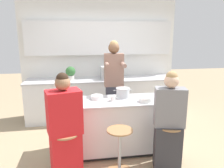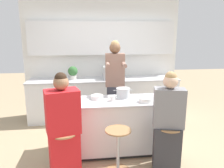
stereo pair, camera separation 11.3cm
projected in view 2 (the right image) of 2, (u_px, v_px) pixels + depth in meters
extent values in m
plane|color=tan|center=(112.00, 150.00, 3.68)|extent=(16.00, 16.00, 0.00)
cube|color=silver|center=(102.00, 58.00, 5.21)|extent=(3.62, 0.06, 2.70)
cube|color=silver|center=(103.00, 38.00, 5.00)|extent=(3.33, 0.16, 0.75)
cube|color=silver|center=(104.00, 99.00, 5.05)|extent=(3.33, 0.65, 0.90)
cube|color=#BCBCC1|center=(104.00, 79.00, 4.95)|extent=(3.36, 0.68, 0.03)
cube|color=black|center=(112.00, 149.00, 3.67)|extent=(1.70, 0.54, 0.06)
cube|color=silver|center=(113.00, 125.00, 3.57)|extent=(1.78, 0.62, 0.80)
cube|color=#BCBCC1|center=(113.00, 101.00, 3.48)|extent=(1.82, 0.66, 0.03)
cylinder|color=#B7BABC|center=(65.00, 155.00, 2.94)|extent=(0.04, 0.04, 0.62)
cylinder|color=#997047|center=(64.00, 133.00, 2.87)|extent=(0.36, 0.36, 0.02)
cylinder|color=#B7BABC|center=(118.00, 152.00, 3.02)|extent=(0.04, 0.04, 0.62)
cylinder|color=#997047|center=(118.00, 130.00, 2.95)|extent=(0.36, 0.36, 0.02)
cylinder|color=#997047|center=(167.00, 168.00, 3.19)|extent=(0.38, 0.38, 0.01)
cylinder|color=#B7BABC|center=(168.00, 148.00, 3.12)|extent=(0.04, 0.04, 0.62)
cylinder|color=#997047|center=(169.00, 127.00, 3.05)|extent=(0.36, 0.36, 0.02)
cube|color=#383842|center=(115.00, 110.00, 4.21)|extent=(0.31, 0.24, 0.97)
cube|color=#896656|center=(115.00, 70.00, 4.03)|extent=(0.37, 0.25, 0.60)
cylinder|color=#896656|center=(108.00, 65.00, 3.73)|extent=(0.09, 0.34, 0.07)
cylinder|color=#896656|center=(124.00, 65.00, 3.74)|extent=(0.09, 0.34, 0.07)
sphere|color=brown|center=(115.00, 48.00, 3.94)|extent=(0.22, 0.22, 0.20)
sphere|color=#A37F51|center=(115.00, 45.00, 3.93)|extent=(0.17, 0.17, 0.16)
cube|color=red|center=(65.00, 154.00, 2.95)|extent=(0.45, 0.36, 0.65)
cube|color=red|center=(63.00, 112.00, 2.81)|extent=(0.49, 0.39, 0.57)
sphere|color=#936B4C|center=(61.00, 83.00, 2.73)|extent=(0.24, 0.24, 0.19)
sphere|color=black|center=(61.00, 78.00, 2.72)|extent=(0.19, 0.19, 0.16)
cube|color=#333338|center=(167.00, 148.00, 3.13)|extent=(0.43, 0.35, 0.65)
cube|color=slate|center=(169.00, 108.00, 2.99)|extent=(0.46, 0.31, 0.55)
sphere|color=#DBB293|center=(171.00, 81.00, 2.91)|extent=(0.24, 0.24, 0.20)
sphere|color=#A37F51|center=(171.00, 77.00, 2.90)|extent=(0.19, 0.19, 0.16)
cylinder|color=#B7BABC|center=(123.00, 93.00, 3.60)|extent=(0.22, 0.22, 0.16)
cylinder|color=#B7BABC|center=(123.00, 88.00, 3.58)|extent=(0.23, 0.23, 0.01)
cylinder|color=#B7BABC|center=(115.00, 90.00, 3.57)|extent=(0.05, 0.01, 0.01)
cylinder|color=#B7BABC|center=(131.00, 90.00, 3.60)|extent=(0.05, 0.01, 0.01)
cylinder|color=white|center=(97.00, 97.00, 3.53)|extent=(0.20, 0.20, 0.07)
cylinder|color=white|center=(145.00, 100.00, 3.38)|extent=(0.21, 0.21, 0.07)
cylinder|color=white|center=(75.00, 100.00, 3.31)|extent=(0.08, 0.08, 0.10)
torus|color=white|center=(78.00, 100.00, 3.32)|extent=(0.04, 0.01, 0.04)
cylinder|color=white|center=(112.00, 98.00, 3.43)|extent=(0.09, 0.09, 0.08)
torus|color=white|center=(116.00, 98.00, 3.44)|extent=(0.04, 0.01, 0.04)
cube|color=#B2B5B7|center=(113.00, 72.00, 4.90)|extent=(0.47, 0.37, 0.29)
cube|color=black|center=(113.00, 74.00, 4.71)|extent=(0.29, 0.01, 0.22)
cube|color=black|center=(122.00, 74.00, 4.74)|extent=(0.08, 0.01, 0.23)
cylinder|color=beige|center=(73.00, 77.00, 4.85)|extent=(0.15, 0.15, 0.10)
sphere|color=#336633|center=(73.00, 71.00, 4.82)|extent=(0.21, 0.21, 0.21)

